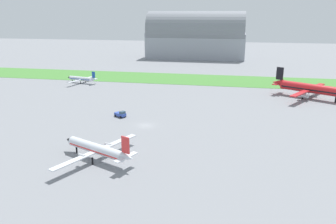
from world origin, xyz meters
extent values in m
plane|color=gray|center=(0.00, 0.00, 0.00)|extent=(600.00, 600.00, 0.00)
cube|color=#478438|center=(0.00, 71.95, 0.04)|extent=(360.00, 28.00, 0.08)
cylinder|color=silver|center=(-4.26, -24.72, 2.60)|extent=(15.11, 8.32, 2.16)
cone|color=black|center=(-12.17, -21.20, 2.60)|extent=(2.84, 2.82, 2.12)
cone|color=silver|center=(4.04, -28.42, 2.87)|extent=(3.56, 3.01, 1.95)
cube|color=red|center=(-4.26, -24.72, 2.43)|extent=(14.34, 8.01, 0.30)
cube|color=silver|center=(-6.29, -30.33, 2.22)|extent=(6.23, 11.49, 0.22)
cube|color=silver|center=(-1.45, -19.46, 2.22)|extent=(6.23, 11.49, 0.22)
cylinder|color=#B7BABF|center=(-5.97, -28.13, 2.22)|extent=(1.86, 1.34, 0.69)
cylinder|color=#B7BABF|center=(-2.87, -21.17, 2.22)|extent=(1.86, 1.34, 0.69)
cube|color=red|center=(3.64, -28.25, 5.41)|extent=(1.88, 1.03, 3.46)
cube|color=silver|center=(3.02, -29.63, 2.81)|extent=(2.42, 3.30, 0.17)
cube|color=silver|center=(4.26, -26.86, 2.81)|extent=(2.42, 3.30, 0.17)
cylinder|color=black|center=(-10.19, -22.08, 0.76)|extent=(0.39, 0.39, 1.51)
cylinder|color=black|center=(-4.15, -27.12, 0.76)|extent=(0.39, 0.39, 1.51)
cylinder|color=black|center=(-2.40, -23.21, 0.76)|extent=(0.39, 0.39, 1.51)
cylinder|color=silver|center=(-44.45, 52.88, 2.08)|extent=(12.54, 4.46, 1.73)
cone|color=black|center=(-51.21, 54.42, 2.08)|extent=(2.07, 2.04, 1.70)
cone|color=silver|center=(-37.36, 51.26, 2.29)|extent=(2.71, 2.06, 1.56)
cube|color=#19479E|center=(-44.45, 52.88, 1.95)|extent=(11.87, 4.34, 0.24)
cube|color=silver|center=(-45.18, 48.16, 1.77)|extent=(3.30, 9.55, 0.17)
cube|color=silver|center=(-43.06, 57.45, 1.77)|extent=(3.30, 9.55, 0.17)
cylinder|color=#B7BABF|center=(-45.27, 49.94, 1.77)|extent=(1.47, 0.85, 0.55)
cylinder|color=#B7BABF|center=(-43.91, 55.88, 1.77)|extent=(1.47, 0.85, 0.55)
cube|color=#19479E|center=(-37.70, 51.34, 4.33)|extent=(1.57, 0.55, 2.77)
cube|color=silver|center=(-37.97, 50.16, 2.25)|extent=(1.55, 2.59, 0.14)
cube|color=silver|center=(-37.43, 52.52, 2.25)|extent=(1.55, 2.59, 0.14)
cylinder|color=black|center=(-49.52, 54.04, 0.61)|extent=(0.31, 0.31, 1.21)
cylinder|color=black|center=(-43.99, 51.02, 0.61)|extent=(0.31, 0.31, 1.21)
cylinder|color=black|center=(-43.23, 54.36, 0.61)|extent=(0.31, 0.31, 1.21)
cylinder|color=red|center=(51.73, 42.84, 3.84)|extent=(20.73, 14.17, 3.38)
cone|color=red|center=(40.64, 49.41, 4.26)|extent=(5.24, 4.80, 3.04)
cube|color=black|center=(51.73, 42.84, 3.58)|extent=(19.71, 13.60, 0.47)
cube|color=red|center=(54.96, 49.49, 3.24)|extent=(9.36, 13.77, 0.34)
cube|color=red|center=(47.45, 36.82, 3.24)|extent=(9.36, 13.77, 0.34)
cylinder|color=#B7BABF|center=(53.61, 47.21, 2.04)|extent=(4.11, 3.47, 1.86)
cylinder|color=#B7BABF|center=(48.80, 39.10, 2.04)|extent=(4.11, 3.47, 1.86)
cube|color=black|center=(41.17, 49.10, 7.98)|extent=(2.58, 1.76, 4.91)
cube|color=red|center=(42.27, 50.95, 4.17)|extent=(3.77, 4.63, 0.27)
cube|color=red|center=(40.08, 47.25, 4.17)|extent=(3.77, 4.63, 0.27)
cylinder|color=black|center=(59.65, 38.15, 1.07)|extent=(0.61, 0.61, 2.15)
cylinder|color=black|center=(51.76, 45.91, 1.07)|extent=(0.61, 0.61, 2.15)
cylinder|color=black|center=(49.06, 41.35, 1.07)|extent=(0.61, 0.61, 2.15)
cube|color=#334FB2|center=(-9.72, 6.42, 0.80)|extent=(4.02, 3.29, 0.90)
cube|color=#334C60|center=(-8.83, 5.95, 1.60)|extent=(1.86, 1.95, 0.70)
cylinder|color=black|center=(-8.19, 6.62, 0.35)|extent=(0.73, 0.55, 0.70)
cylinder|color=black|center=(-9.04, 5.03, 0.35)|extent=(0.73, 0.55, 0.70)
cylinder|color=black|center=(-10.40, 7.81, 0.35)|extent=(0.73, 0.55, 0.70)
cylinder|color=black|center=(-11.26, 6.23, 0.35)|extent=(0.73, 0.55, 0.70)
cube|color=#9399A3|center=(-4.50, 151.67, 8.69)|extent=(67.70, 22.51, 17.38)
cylinder|color=gray|center=(-4.50, 151.67, 19.63)|extent=(66.34, 24.76, 24.76)
camera|label=1|loc=(24.38, -87.89, 30.51)|focal=36.18mm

